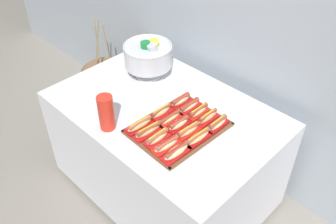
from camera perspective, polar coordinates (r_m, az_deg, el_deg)
ground_plane at (r=2.81m, az=-0.50°, el=-11.61°), size 10.00×10.00×0.00m
buffet_table at (r=2.51m, az=-0.55°, el=-5.82°), size 1.42×0.95×0.76m
floor_vase at (r=3.36m, az=-9.54°, el=3.38°), size 0.48×0.48×0.91m
serving_tray at (r=2.12m, az=1.64°, el=-2.54°), size 0.42×0.54×0.01m
hot_dog_0 at (r=2.10m, az=-4.44°, el=-2.02°), size 0.07×0.19×0.06m
hot_dog_1 at (r=2.05m, az=-3.10°, el=-2.96°), size 0.07×0.19×0.06m
hot_dog_2 at (r=2.01m, az=-1.69°, el=-4.03°), size 0.07×0.16×0.06m
hot_dog_3 at (r=1.97m, az=-0.23°, el=-5.16°), size 0.08×0.18×0.06m
hot_dog_4 at (r=1.93m, az=1.30°, el=-6.25°), size 0.07×0.18×0.06m
hot_dog_5 at (r=2.18m, az=-1.11°, el=-0.01°), size 0.06×0.16×0.06m
hot_dog_6 at (r=2.14m, az=0.24°, el=-1.00°), size 0.06×0.18×0.06m
hot_dog_7 at (r=2.10m, az=1.66°, el=-1.91°), size 0.07×0.16×0.06m
hot_dog_8 at (r=2.06m, az=3.13°, el=-2.95°), size 0.08×0.17×0.06m
hot_dog_9 at (r=2.02m, az=4.65°, el=-4.00°), size 0.07×0.19×0.06m
hot_dog_10 at (r=2.27m, az=1.96°, el=1.79°), size 0.07×0.16×0.06m
hot_dog_11 at (r=2.23m, az=3.32°, el=0.90°), size 0.06×0.18×0.06m
hot_dog_12 at (r=2.19m, az=4.73°, el=0.06°), size 0.06×0.15×0.06m
hot_dog_13 at (r=2.15m, az=6.19°, el=-0.84°), size 0.06×0.16×0.06m
hot_dog_14 at (r=2.12m, az=7.70°, el=-1.84°), size 0.06×0.17×0.06m
punch_bowl at (r=2.48m, az=-3.12°, el=8.89°), size 0.33×0.33×0.28m
cup_stack at (r=2.09m, az=-9.63°, el=-0.10°), size 0.09×0.09×0.22m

